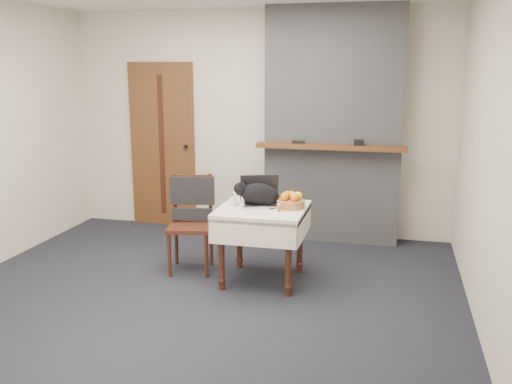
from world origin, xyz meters
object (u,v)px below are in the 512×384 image
laptop (260,198)px  pill_bottle (279,208)px  door (163,145)px  side_table (262,219)px  fruit_basket (291,201)px  cat (259,195)px  cream_jar (233,202)px  chair (192,209)px

laptop → pill_bottle: (0.22, -0.22, -0.03)m
pill_bottle → door: bearing=136.5°
side_table → fruit_basket: fruit_basket is taller
pill_bottle → fruit_basket: 0.19m
door → cat: size_ratio=3.93×
cat → cream_jar: (-0.24, -0.05, -0.07)m
side_table → fruit_basket: (0.25, 0.06, 0.17)m
side_table → laptop: bearing=113.0°
cream_jar → chair: chair is taller
chair → fruit_basket: bearing=-18.0°
cream_jar → laptop: bearing=23.9°
door → cream_jar: door is taller
laptop → chair: size_ratio=0.48×
laptop → fruit_basket: (0.30, -0.05, -0.01)m
laptop → chair: bearing=153.6°
side_table → fruit_basket: 0.31m
door → chair: door is taller
side_table → chair: size_ratio=0.84×
cat → cream_jar: 0.25m
side_table → laptop: laptop is taller
fruit_basket → side_table: bearing=-167.0°
door → fruit_basket: 2.46m
pill_bottle → chair: 0.98m
side_table → chair: (-0.75, 0.18, 0.01)m
cream_jar → cat: bearing=11.2°
laptop → chair: (-0.71, 0.08, -0.17)m
chair → door: bearing=111.2°
fruit_basket → cream_jar: bearing=-174.1°
cream_jar → chair: size_ratio=0.08×
pill_bottle → chair: bearing=162.3°
fruit_basket → chair: bearing=172.8°
cat → chair: 0.75m
fruit_basket → pill_bottle: bearing=-114.6°
door → laptop: size_ratio=4.51×
cat → fruit_basket: size_ratio=2.00×
laptop → cream_jar: (-0.23, -0.10, -0.03)m
laptop → cat: bearing=-105.9°
pill_bottle → fruit_basket: size_ratio=0.27×
pill_bottle → side_table: bearing=147.4°
side_table → laptop: (-0.04, 0.11, 0.18)m
side_table → cat: size_ratio=1.53×
door → cream_jar: (1.36, -1.61, -0.26)m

